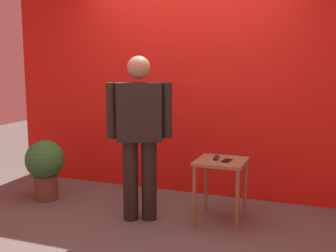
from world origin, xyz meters
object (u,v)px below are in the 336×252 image
Objects in this scene: tv_remote at (216,158)px; side_table at (221,171)px; standing_person at (139,130)px; potted_plant at (45,165)px; cell_phone at (227,161)px.

side_table is at bearing -38.89° from tv_remote.
standing_person is 0.89m from side_table.
standing_person is 2.35× the size of potted_plant.
standing_person is at bearing -167.11° from tv_remote.
standing_person is at bearing -7.79° from potted_plant.
standing_person reaches higher than side_table.
cell_phone is at bearing 0.85° from potted_plant.
potted_plant is (-2.08, -0.03, -0.22)m from cell_phone.
cell_phone is 0.85× the size of tv_remote.
tv_remote is 1.98m from potted_plant.
tv_remote is at bearing 158.47° from cell_phone.
side_table is (0.76, 0.23, -0.40)m from standing_person.
standing_person is at bearing -159.48° from cell_phone.
standing_person is 11.23× the size of cell_phone.
potted_plant is at bearing -178.29° from side_table.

